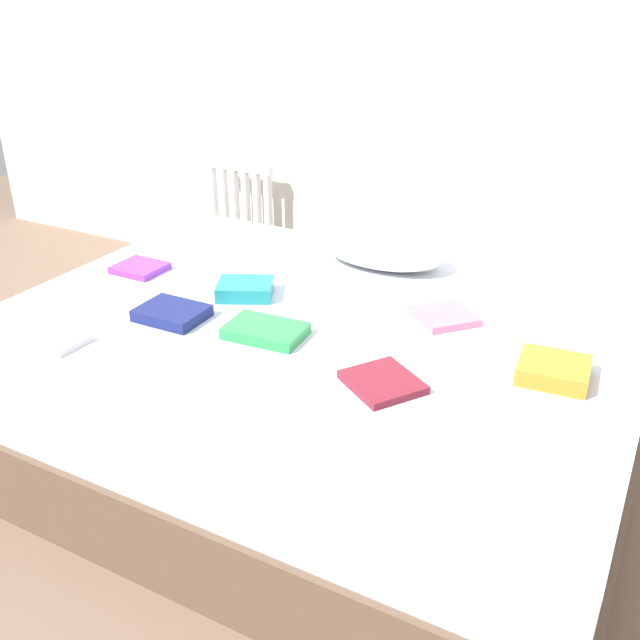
% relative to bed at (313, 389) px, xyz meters
% --- Properties ---
extents(ground_plane, '(8.00, 8.00, 0.00)m').
position_rel_bed_xyz_m(ground_plane, '(0.00, 0.00, -0.25)').
color(ground_plane, '#7F6651').
extents(bed, '(2.00, 1.50, 0.50)m').
position_rel_bed_xyz_m(bed, '(0.00, 0.00, 0.00)').
color(bed, brown).
rests_on(bed, ground).
extents(radiator, '(0.39, 0.04, 0.48)m').
position_rel_bed_xyz_m(radiator, '(-1.09, 1.20, 0.13)').
color(radiator, white).
rests_on(radiator, ground).
extents(pillow, '(0.48, 0.27, 0.12)m').
position_rel_bed_xyz_m(pillow, '(0.00, 0.53, 0.32)').
color(pillow, white).
rests_on(pillow, bed).
extents(textbook_purple, '(0.17, 0.15, 0.02)m').
position_rel_bed_xyz_m(textbook_purple, '(-0.75, 0.06, 0.27)').
color(textbook_purple, purple).
rests_on(textbook_purple, bed).
extents(textbook_maroon, '(0.25, 0.25, 0.02)m').
position_rel_bed_xyz_m(textbook_maroon, '(0.35, -0.25, 0.26)').
color(textbook_maroon, maroon).
rests_on(textbook_maroon, bed).
extents(textbook_orange, '(0.20, 0.18, 0.05)m').
position_rel_bed_xyz_m(textbook_orange, '(0.74, 0.00, 0.28)').
color(textbook_orange, orange).
rests_on(textbook_orange, bed).
extents(textbook_pink, '(0.24, 0.24, 0.02)m').
position_rel_bed_xyz_m(textbook_pink, '(0.36, 0.20, 0.26)').
color(textbook_pink, pink).
rests_on(textbook_pink, bed).
extents(textbook_navy, '(0.21, 0.16, 0.04)m').
position_rel_bed_xyz_m(textbook_navy, '(-0.40, -0.20, 0.27)').
color(textbook_navy, navy).
rests_on(textbook_navy, bed).
extents(textbook_white, '(0.21, 0.13, 0.02)m').
position_rel_bed_xyz_m(textbook_white, '(-0.61, -0.49, 0.26)').
color(textbook_white, white).
rests_on(textbook_white, bed).
extents(textbook_green, '(0.24, 0.17, 0.03)m').
position_rel_bed_xyz_m(textbook_green, '(-0.07, -0.16, 0.27)').
color(textbook_green, green).
rests_on(textbook_green, bed).
extents(textbook_teal, '(0.23, 0.21, 0.05)m').
position_rel_bed_xyz_m(textbook_teal, '(-0.29, 0.06, 0.28)').
color(textbook_teal, teal).
rests_on(textbook_teal, bed).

